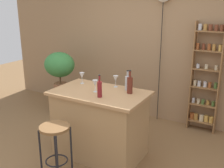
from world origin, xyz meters
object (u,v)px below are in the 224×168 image
at_px(bar_stool, 55,139).
at_px(potted_plant, 60,67).
at_px(bottle_spirits_clear, 127,83).
at_px(wine_glass_left, 82,76).
at_px(plant_stool, 62,103).
at_px(wine_glass_center, 95,83).
at_px(bottle_sauce_amber, 100,89).
at_px(wine_glass_right, 116,79).
at_px(bottle_vinegar, 130,85).
at_px(spice_shelf, 205,79).

xyz_separation_m(bar_stool, potted_plant, (-1.29, 1.64, 0.40)).
relative_size(bottle_spirits_clear, wine_glass_left, 1.69).
xyz_separation_m(plant_stool, potted_plant, (0.00, -0.00, 0.73)).
distance_m(wine_glass_left, wine_glass_center, 0.45).
bearing_deg(bottle_sauce_amber, wine_glass_left, 145.24).
distance_m(bar_stool, wine_glass_right, 1.17).
relative_size(bar_stool, wine_glass_left, 4.19).
relative_size(bottle_vinegar, bottle_sauce_amber, 1.07).
bearing_deg(bar_stool, bottle_spirits_clear, 63.36).
relative_size(spice_shelf, plant_stool, 4.88).
bearing_deg(plant_stool, potted_plant, -90.00).
xyz_separation_m(bottle_sauce_amber, wine_glass_left, (-0.54, 0.38, 0.01)).
bearing_deg(wine_glass_center, bottle_vinegar, 22.57).
bearing_deg(bottle_vinegar, potted_plant, 157.03).
distance_m(bottle_vinegar, wine_glass_right, 0.33).
bearing_deg(bottle_vinegar, wine_glass_left, 176.15).
xyz_separation_m(wine_glass_left, wine_glass_center, (0.38, -0.23, 0.00)).
bearing_deg(bottle_spirits_clear, spice_shelf, 57.87).
xyz_separation_m(bar_stool, wine_glass_right, (0.28, 1.00, 0.54)).
distance_m(plant_stool, wine_glass_right, 1.90).
bearing_deg(bottle_sauce_amber, wine_glass_right, 93.60).
height_order(bar_stool, wine_glass_right, wine_glass_right).
height_order(plant_stool, wine_glass_center, wine_glass_center).
height_order(potted_plant, wine_glass_center, potted_plant).
bearing_deg(bottle_spirits_clear, bar_stool, -116.64).
height_order(spice_shelf, wine_glass_center, spice_shelf).
bearing_deg(bottle_spirits_clear, plant_stool, 158.96).
bearing_deg(wine_glass_right, bottle_sauce_amber, -86.40).
bearing_deg(plant_stool, wine_glass_left, -34.91).
relative_size(bar_stool, bottle_spirits_clear, 2.48).
bearing_deg(potted_plant, spice_shelf, 12.61).
bearing_deg(wine_glass_left, wine_glass_right, 10.43).
height_order(plant_stool, potted_plant, potted_plant).
height_order(bar_stool, plant_stool, bar_stool).
height_order(bottle_sauce_amber, wine_glass_right, bottle_sauce_amber).
height_order(bar_stool, spice_shelf, spice_shelf).
height_order(spice_shelf, bottle_spirits_clear, spice_shelf).
bearing_deg(bottle_spirits_clear, wine_glass_left, -175.84).
relative_size(plant_stool, wine_glass_left, 2.26).
bearing_deg(potted_plant, bar_stool, -51.92).
relative_size(bottle_spirits_clear, wine_glass_center, 1.69).
height_order(potted_plant, bottle_spirits_clear, bottle_spirits_clear).
relative_size(bottle_vinegar, wine_glass_center, 1.91).
distance_m(bar_stool, wine_glass_center, 0.88).
bearing_deg(plant_stool, wine_glass_right, -22.22).
distance_m(plant_stool, bottle_sauce_amber, 2.12).
height_order(bottle_vinegar, wine_glass_left, bottle_vinegar).
bearing_deg(wine_glass_center, wine_glass_left, 148.84).
relative_size(bottle_vinegar, wine_glass_right, 1.91).
xyz_separation_m(wine_glass_left, wine_glass_right, (0.51, 0.09, 0.00)).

